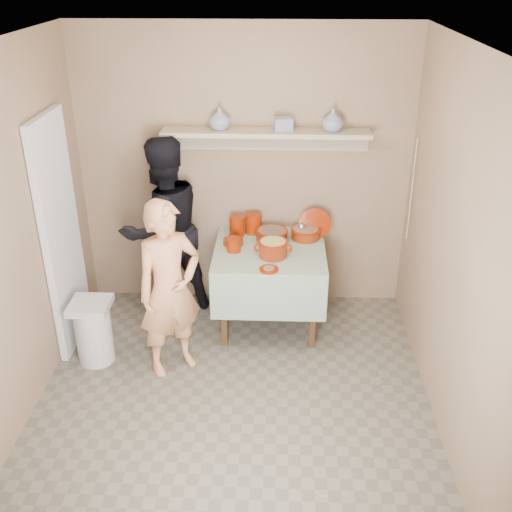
{
  "coord_description": "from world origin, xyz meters",
  "views": [
    {
      "loc": [
        0.32,
        -3.44,
        3.07
      ],
      "look_at": [
        0.15,
        0.75,
        0.95
      ],
      "focal_mm": 42.0,
      "sensor_mm": 36.0,
      "label": 1
    }
  ],
  "objects_px": {
    "person_cook": "(170,289)",
    "trash_bin": "(94,331)",
    "cazuela_rice": "(273,247)",
    "person_helper": "(164,229)",
    "serving_table": "(270,260)"
  },
  "relations": [
    {
      "from": "person_helper",
      "to": "serving_table",
      "type": "relative_size",
      "value": 1.75
    },
    {
      "from": "person_cook",
      "to": "trash_bin",
      "type": "distance_m",
      "value": 0.81
    },
    {
      "from": "person_helper",
      "to": "trash_bin",
      "type": "relative_size",
      "value": 3.04
    },
    {
      "from": "person_helper",
      "to": "serving_table",
      "type": "height_order",
      "value": "person_helper"
    },
    {
      "from": "trash_bin",
      "to": "serving_table",
      "type": "bearing_deg",
      "value": 23.99
    },
    {
      "from": "person_cook",
      "to": "trash_bin",
      "type": "height_order",
      "value": "person_cook"
    },
    {
      "from": "cazuela_rice",
      "to": "person_cook",
      "type": "bearing_deg",
      "value": -145.0
    },
    {
      "from": "cazuela_rice",
      "to": "person_helper",
      "type": "bearing_deg",
      "value": 162.29
    },
    {
      "from": "person_cook",
      "to": "cazuela_rice",
      "type": "relative_size",
      "value": 4.46
    },
    {
      "from": "serving_table",
      "to": "cazuela_rice",
      "type": "distance_m",
      "value": 0.26
    },
    {
      "from": "person_cook",
      "to": "trash_bin",
      "type": "relative_size",
      "value": 2.63
    },
    {
      "from": "person_helper",
      "to": "trash_bin",
      "type": "distance_m",
      "value": 1.1
    },
    {
      "from": "serving_table",
      "to": "trash_bin",
      "type": "height_order",
      "value": "serving_table"
    },
    {
      "from": "serving_table",
      "to": "trash_bin",
      "type": "xyz_separation_m",
      "value": [
        -1.44,
        -0.64,
        -0.36
      ]
    },
    {
      "from": "person_helper",
      "to": "trash_bin",
      "type": "xyz_separation_m",
      "value": [
        -0.48,
        -0.81,
        -0.57
      ]
    }
  ]
}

